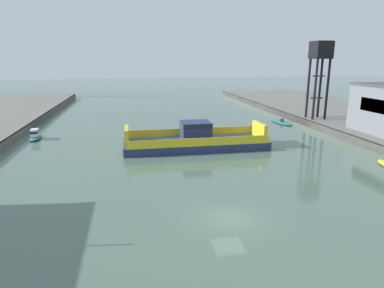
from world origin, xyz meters
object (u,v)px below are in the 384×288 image
at_px(crane_tower, 320,59).
at_px(moored_boat_near_left, 35,135).
at_px(chain_ferry, 196,140).
at_px(moored_boat_mid_left, 281,122).

bearing_deg(crane_tower, moored_boat_near_left, -176.63).
bearing_deg(crane_tower, chain_ferry, -153.65).
relative_size(chain_ferry, moored_boat_near_left, 3.94).
xyz_separation_m(moored_boat_near_left, crane_tower, (49.60, 2.92, 11.70)).
height_order(moored_boat_mid_left, crane_tower, crane_tower).
height_order(chain_ferry, moored_boat_near_left, chain_ferry).
bearing_deg(chain_ferry, moored_boat_near_left, 157.41).
height_order(chain_ferry, crane_tower, crane_tower).
bearing_deg(chain_ferry, crane_tower, 26.35).
bearing_deg(moored_boat_near_left, moored_boat_mid_left, 6.96).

